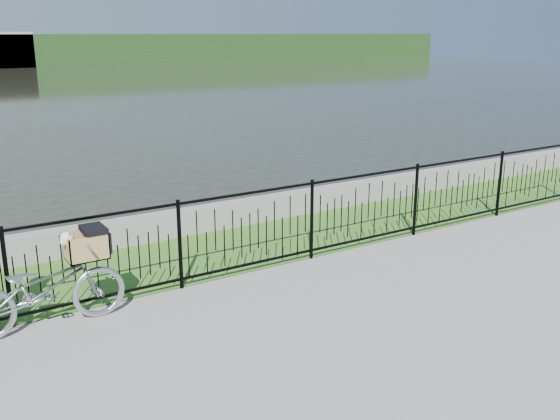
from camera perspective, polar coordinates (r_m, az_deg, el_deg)
ground at (r=7.20m, az=3.76°, el=-9.64°), size 120.00×120.00×0.00m
grass_strip at (r=9.25m, az=-5.82°, el=-3.73°), size 60.00×2.00×0.01m
quay_wall at (r=10.05m, az=-8.44°, el=-1.04°), size 60.00×0.30×0.40m
fence at (r=8.24m, az=-2.76°, el=-1.97°), size 14.00×0.06×1.15m
bicycle_rig at (r=7.18m, az=-20.72°, el=-6.62°), size 1.76×0.61×1.08m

